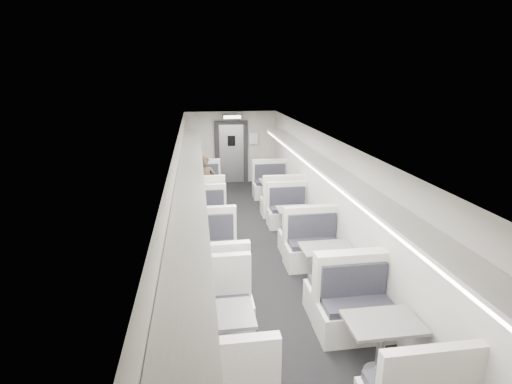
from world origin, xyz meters
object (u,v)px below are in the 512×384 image
object	(u,v)px
vestibule_door	(231,153)
booth_right_a	(275,192)
booth_right_c	(326,267)
exit_sign	(232,117)
booth_left_d	(215,342)
booth_right_d	(381,347)
booth_left_b	(206,228)
booth_left_c	(210,272)
booth_left_a	(204,194)
passenger	(205,185)
booth_right_b	(295,223)

from	to	relation	value
vestibule_door	booth_right_a	bearing A→B (deg)	-68.90
booth_right_c	exit_sign	size ratio (longest dim) A/B	3.48
booth_left_d	exit_sign	xyz separation A→B (m)	(1.00, 8.44, 1.86)
booth_right_c	exit_sign	world-z (taller)	exit_sign
booth_right_d	booth_left_b	bearing A→B (deg)	115.04
booth_left_c	exit_sign	world-z (taller)	exit_sign
booth_left_a	passenger	xyz separation A→B (m)	(0.05, -0.43, 0.38)
exit_sign	booth_right_b	bearing A→B (deg)	-77.31
vestibule_door	passenger	bearing A→B (deg)	-108.24
vestibule_door	booth_left_b	bearing A→B (deg)	-101.29
booth_left_d	booth_right_d	size ratio (longest dim) A/B	1.07
booth_left_a	booth_right_c	distance (m)	5.08
booth_left_d	booth_right_a	world-z (taller)	booth_left_d
booth_right_a	booth_right_b	xyz separation A→B (m)	(0.00, -2.34, -0.02)
booth_right_a	passenger	size ratio (longest dim) A/B	1.37
booth_right_a	booth_right_c	bearing A→B (deg)	-90.00
booth_right_d	passenger	distance (m)	6.71
passenger	exit_sign	world-z (taller)	exit_sign
vestibule_door	booth_right_d	bearing A→B (deg)	-83.86
booth_left_b	booth_left_c	distance (m)	2.05
booth_right_b	vestibule_door	world-z (taller)	vestibule_door
passenger	booth_left_a	bearing A→B (deg)	94.86
booth_left_a	vestibule_door	distance (m)	2.73
booth_left_c	passenger	xyz separation A→B (m)	(0.05, 4.18, 0.37)
booth_left_b	booth_left_d	world-z (taller)	booth_left_d
booth_left_c	exit_sign	bearing A→B (deg)	81.35
booth_left_b	passenger	xyz separation A→B (m)	(0.05, 2.12, 0.40)
booth_left_a	passenger	bearing A→B (deg)	-83.38
booth_right_d	exit_sign	xyz separation A→B (m)	(-1.00, 8.80, 1.89)
booth_left_b	booth_right_c	bearing A→B (deg)	-46.74
booth_left_d	exit_sign	distance (m)	8.70
booth_right_c	exit_sign	distance (m)	6.98
vestibule_door	exit_sign	size ratio (longest dim) A/B	3.39
booth_right_c	vestibule_door	size ratio (longest dim) A/B	1.03
booth_right_c	passenger	world-z (taller)	passenger
booth_right_a	vestibule_door	world-z (taller)	vestibule_door
booth_right_c	booth_left_a	bearing A→B (deg)	113.16
booth_right_a	booth_right_c	distance (m)	4.54
exit_sign	passenger	bearing A→B (deg)	-111.63
passenger	booth_right_a	bearing A→B (deg)	6.79
booth_left_b	booth_right_c	size ratio (longest dim) A/B	0.95
booth_right_a	booth_right_b	size ratio (longest dim) A/B	1.05
booth_right_d	booth_right_a	bearing A→B (deg)	90.00
booth_left_d	vestibule_door	size ratio (longest dim) A/B	1.12
booth_right_b	booth_right_d	size ratio (longest dim) A/B	0.91
booth_left_b	booth_right_c	distance (m)	2.92
booth_right_b	vestibule_door	bearing A→B (deg)	101.47
passenger	booth_right_d	bearing A→B (deg)	-74.82
booth_right_c	booth_right_d	bearing A→B (deg)	-90.00
booth_left_c	booth_right_c	bearing A→B (deg)	-2.04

